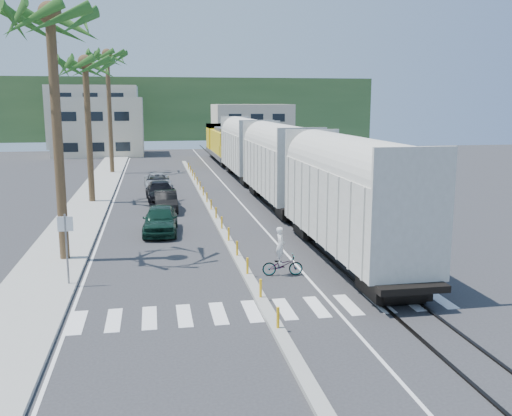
% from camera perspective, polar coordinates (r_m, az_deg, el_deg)
% --- Properties ---
extents(ground, '(140.00, 140.00, 0.00)m').
position_cam_1_polar(ground, '(22.57, -0.02, -8.43)').
color(ground, '#28282B').
rests_on(ground, ground).
extents(sidewalk, '(3.00, 90.00, 0.15)m').
position_cam_1_polar(sidewalk, '(46.80, -15.94, 1.21)').
color(sidewalk, gray).
rests_on(sidewalk, ground).
extents(rails, '(1.56, 100.00, 0.06)m').
position_cam_1_polar(rails, '(50.32, -0.12, 2.19)').
color(rails, black).
rests_on(rails, ground).
extents(median, '(0.45, 60.00, 0.85)m').
position_cam_1_polar(median, '(41.77, -4.92, 0.51)').
color(median, gray).
rests_on(median, ground).
extents(crosswalk, '(14.00, 2.20, 0.01)m').
position_cam_1_polar(crosswalk, '(20.72, 0.98, -10.18)').
color(crosswalk, silver).
rests_on(crosswalk, ground).
extents(lane_markings, '(9.42, 90.00, 0.01)m').
position_cam_1_polar(lane_markings, '(46.61, -8.14, 1.38)').
color(lane_markings, silver).
rests_on(lane_markings, ground).
extents(freight_train, '(3.00, 60.94, 5.85)m').
position_cam_1_polar(freight_train, '(46.27, 0.72, 5.04)').
color(freight_train, '#B5B3A6').
rests_on(freight_train, ground).
extents(palm_trees, '(3.50, 37.20, 13.75)m').
position_cam_1_polar(palm_trees, '(44.05, -16.41, 14.65)').
color(palm_trees, brown).
rests_on(palm_trees, ground).
extents(street_sign, '(0.60, 0.08, 3.00)m').
position_cam_1_polar(street_sign, '(23.87, -18.46, -3.00)').
color(street_sign, slate).
rests_on(street_sign, ground).
extents(buildings, '(38.00, 27.00, 10.00)m').
position_cam_1_polar(buildings, '(92.74, -12.05, 8.47)').
color(buildings, beige).
rests_on(buildings, ground).
extents(hillside, '(80.00, 20.00, 12.00)m').
position_cam_1_polar(hillside, '(121.07, -8.64, 9.79)').
color(hillside, '#385628').
rests_on(hillside, ground).
extents(car_lead, '(2.44, 4.91, 1.60)m').
position_cam_1_polar(car_lead, '(32.70, -9.54, -1.14)').
color(car_lead, black).
rests_on(car_lead, ground).
extents(car_second, '(1.63, 4.28, 1.39)m').
position_cam_1_polar(car_second, '(39.23, -9.01, 0.66)').
color(car_second, black).
rests_on(car_second, ground).
extents(car_third, '(2.71, 5.30, 1.46)m').
position_cam_1_polar(car_third, '(43.31, -9.53, 1.62)').
color(car_third, black).
rests_on(car_third, ground).
extents(car_rear, '(2.56, 4.90, 1.31)m').
position_cam_1_polar(car_rear, '(49.78, -9.82, 2.67)').
color(car_rear, '#B8BBBE').
rests_on(car_rear, ground).
extents(cyclist, '(0.97, 1.86, 2.13)m').
position_cam_1_polar(cyclist, '(24.51, 2.61, -5.23)').
color(cyclist, '#9EA0A5').
rests_on(cyclist, ground).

